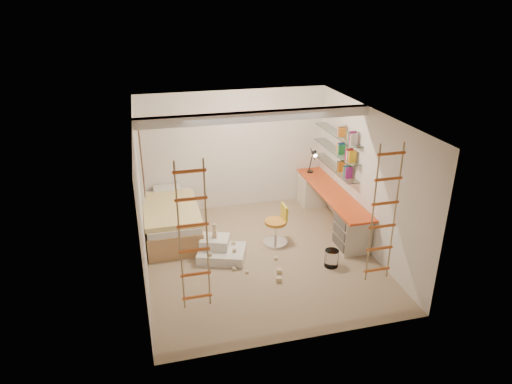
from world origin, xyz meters
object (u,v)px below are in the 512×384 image
object	(u,v)px
desk	(331,207)
swivel_chair	(277,230)
play_platform	(220,250)
bed	(171,219)

from	to	relation	value
desk	swivel_chair	xyz separation A→B (m)	(-1.30, -0.49, -0.11)
desk	play_platform	bearing A→B (deg)	-163.52
bed	swivel_chair	distance (m)	2.08
swivel_chair	play_platform	world-z (taller)	swivel_chair
desk	swivel_chair	bearing A→B (deg)	-159.29
bed	play_platform	bearing A→B (deg)	-54.60
bed	play_platform	size ratio (longest dim) A/B	2.02
desk	swivel_chair	world-z (taller)	swivel_chair
bed	play_platform	xyz separation A→B (m)	(0.77, -1.08, -0.19)
desk	play_platform	world-z (taller)	desk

